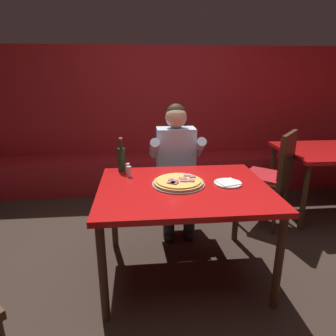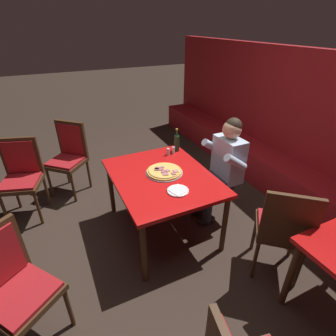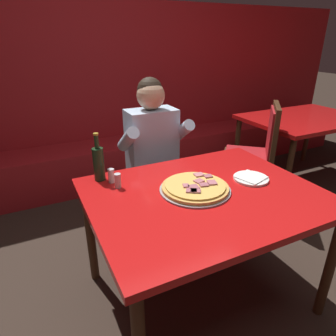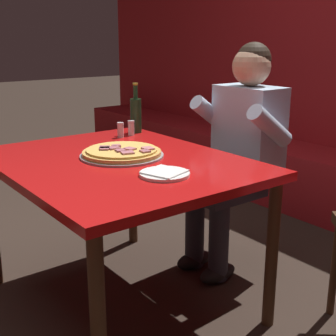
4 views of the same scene
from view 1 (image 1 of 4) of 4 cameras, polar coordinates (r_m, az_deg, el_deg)
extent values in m
plane|color=#33261E|center=(2.61, 2.79, -19.06)|extent=(24.00, 24.00, 0.00)
cube|color=#A3191E|center=(4.30, -1.21, 9.62)|extent=(6.80, 0.16, 1.90)
cube|color=#A3191E|center=(4.16, -0.81, -0.89)|extent=(6.46, 0.48, 0.46)
cylinder|color=#422816|center=(2.04, -12.29, -19.10)|extent=(0.06, 0.06, 0.71)
cylinder|color=#422816|center=(2.21, 20.31, -16.63)|extent=(0.06, 0.06, 0.71)
cylinder|color=#422816|center=(2.79, -10.31, -8.14)|extent=(0.06, 0.06, 0.71)
cylinder|color=#422816|center=(2.92, 12.95, -7.11)|extent=(0.06, 0.06, 0.71)
cube|color=red|center=(2.25, 3.07, -4.03)|extent=(1.27, 1.01, 0.04)
cylinder|color=#9E9EA3|center=(2.27, 2.00, -3.07)|extent=(0.40, 0.40, 0.01)
cylinder|color=gold|center=(2.27, 2.00, -2.74)|extent=(0.38, 0.38, 0.02)
cylinder|color=#E0B251|center=(2.26, 2.00, -2.41)|extent=(0.34, 0.34, 0.01)
cube|color=#B76670|center=(2.25, 4.46, -2.35)|extent=(0.06, 0.07, 0.01)
cube|color=#A85B66|center=(2.19, 1.21, -2.87)|extent=(0.07, 0.07, 0.01)
cube|color=#A85B66|center=(2.20, 0.67, -2.78)|extent=(0.07, 0.07, 0.01)
cube|color=#C6757A|center=(2.36, 3.67, -1.34)|extent=(0.06, 0.05, 0.01)
cube|color=#A85B66|center=(2.33, 4.75, -1.65)|extent=(0.05, 0.05, 0.01)
cube|color=#A85B66|center=(2.23, 1.41, -2.47)|extent=(0.06, 0.06, 0.01)
cube|color=#B76670|center=(2.29, 2.86, -1.98)|extent=(0.06, 0.05, 0.01)
cube|color=#B76670|center=(2.26, 0.55, -2.21)|extent=(0.04, 0.05, 0.01)
cube|color=#A85B66|center=(2.24, 3.17, -2.43)|extent=(0.06, 0.05, 0.01)
cylinder|color=white|center=(2.33, 11.33, -2.89)|extent=(0.21, 0.21, 0.01)
cube|color=white|center=(2.32, 11.35, -2.66)|extent=(0.19, 0.19, 0.01)
cylinder|color=#19381E|center=(2.59, -8.84, 1.55)|extent=(0.07, 0.07, 0.20)
cylinder|color=#19381E|center=(2.55, -8.99, 4.57)|extent=(0.03, 0.03, 0.08)
cylinder|color=#B29933|center=(2.54, -9.04, 5.58)|extent=(0.03, 0.03, 0.01)
cylinder|color=silver|center=(2.46, -7.41, -0.80)|extent=(0.04, 0.04, 0.07)
cylinder|color=#28231E|center=(2.46, -7.40, -1.12)|extent=(0.03, 0.03, 0.04)
cylinder|color=silver|center=(2.45, -7.45, 0.15)|extent=(0.04, 0.04, 0.01)
cylinder|color=silver|center=(2.54, -7.69, -0.23)|extent=(0.04, 0.04, 0.07)
cylinder|color=#B23323|center=(2.54, -7.68, -0.54)|extent=(0.03, 0.03, 0.04)
cylinder|color=silver|center=(2.52, -7.73, 0.70)|extent=(0.04, 0.04, 0.01)
ellipsoid|color=black|center=(3.02, 0.16, -12.41)|extent=(0.11, 0.24, 0.09)
ellipsoid|color=black|center=(3.04, 4.00, -12.20)|extent=(0.11, 0.24, 0.09)
cylinder|color=#282833|center=(2.93, 0.16, -9.28)|extent=(0.11, 0.11, 0.43)
cylinder|color=#282833|center=(2.95, 4.08, -9.09)|extent=(0.11, 0.11, 0.43)
cube|color=#282833|center=(2.91, 1.93, -3.39)|extent=(0.34, 0.40, 0.12)
cube|color=silver|center=(3.02, 1.50, 2.77)|extent=(0.38, 0.22, 0.52)
cylinder|color=silver|center=(2.90, -2.62, 3.77)|extent=(0.09, 0.30, 0.25)
cylinder|color=silver|center=(2.96, 5.94, 3.96)|extent=(0.09, 0.30, 0.25)
sphere|color=#D6A884|center=(2.95, 1.56, 9.64)|extent=(0.21, 0.21, 0.21)
sphere|color=#2D2319|center=(2.96, 1.53, 10.35)|extent=(0.19, 0.19, 0.19)
cylinder|color=#422816|center=(3.61, 15.61, -4.49)|extent=(0.04, 0.04, 0.47)
cylinder|color=#422816|center=(3.28, 13.28, -6.62)|extent=(0.04, 0.04, 0.47)
cylinder|color=#422816|center=(3.51, 21.43, -5.72)|extent=(0.04, 0.04, 0.47)
cylinder|color=#422816|center=(3.17, 19.67, -8.06)|extent=(0.04, 0.04, 0.47)
cube|color=#422816|center=(3.29, 17.92, -2.03)|extent=(0.62, 0.62, 0.05)
cube|color=#A3191E|center=(3.28, 17.98, -1.37)|extent=(0.57, 0.57, 0.03)
cube|color=#422816|center=(3.17, 21.81, 1.91)|extent=(0.32, 0.36, 0.49)
cube|color=#A3191E|center=(3.17, 21.37, 1.99)|extent=(0.25, 0.29, 0.41)
cylinder|color=#422816|center=(3.32, 24.49, -5.21)|extent=(0.06, 0.06, 0.71)
cylinder|color=#422816|center=(3.96, 19.13, -0.95)|extent=(0.06, 0.06, 0.71)
camera|label=2|loc=(2.81, 65.78, 20.91)|focal=28.00mm
camera|label=3|loc=(0.98, -37.95, 13.02)|focal=32.00mm
camera|label=4|loc=(2.36, 59.60, 2.72)|focal=50.00mm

